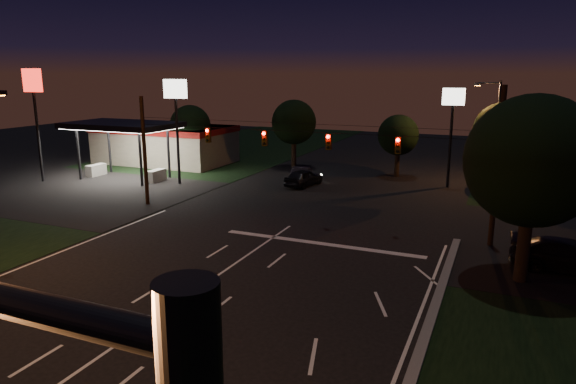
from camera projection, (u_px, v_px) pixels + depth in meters
The scene contains 19 objects.
ground at pixel (153, 320), 20.44m from camera, with size 140.00×140.00×0.00m, color black.
cross_street_left at pixel (77, 192), 42.42m from camera, with size 20.00×16.00×0.02m, color black.
stop_bar at pixel (321, 243), 29.60m from camera, with size 12.00×0.50×0.01m, color silver.
utility_pole_right at pixel (490, 245), 29.29m from camera, with size 0.30×0.30×9.00m, color black.
utility_pole_left at pixel (148, 204), 38.47m from camera, with size 0.28×0.28×8.00m, color black.
signal_span at pixel (296, 139), 32.61m from camera, with size 24.00×0.40×1.56m.
gas_station at pixel (163, 142), 55.49m from camera, with size 14.20×16.10×5.25m.
pole_sign_left_near at pixel (176, 105), 43.93m from camera, with size 2.20×0.30×9.10m.
pole_sign_left_far at pixel (34, 97), 44.79m from camera, with size 2.00×0.30×10.00m.
pole_sign_right at pixel (452, 114), 42.85m from camera, with size 1.80×0.30×8.40m.
street_light_right_far at pixel (494, 126), 43.63m from camera, with size 2.20×0.35×9.00m.
tree_right_near at pixel (533, 162), 23.09m from camera, with size 6.00×6.00×8.76m.
tree_far_a at pixel (191, 126), 53.34m from camera, with size 4.20×4.20×6.42m.
tree_far_b at pixel (295, 123), 53.03m from camera, with size 4.60×4.60×6.98m.
tree_far_c at pixel (399, 136), 48.07m from camera, with size 3.80×3.80×5.86m.
tree_far_d at pixel (503, 132), 42.65m from camera, with size 4.80×4.80×7.30m.
car_oncoming_a at pixel (304, 177), 44.68m from camera, with size 1.74×4.33×1.48m, color black.
car_oncoming_b at pixel (301, 174), 46.42m from camera, with size 1.47×4.23×1.39m, color black.
car_cross at pixel (569, 256), 25.30m from camera, with size 2.22×5.46×1.59m, color black.
Camera 1 is at (12.31, -15.15, 9.58)m, focal length 32.00 mm.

